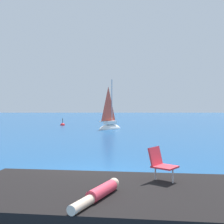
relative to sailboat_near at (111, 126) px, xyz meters
name	(u,v)px	position (x,y,z in m)	size (l,w,h in m)	color
ground_plane	(101,176)	(-0.19, -19.12, -0.30)	(160.00, 160.00, 0.00)	navy
shore_ledge	(120,203)	(0.38, -22.80, 0.01)	(6.92, 3.24, 0.63)	black
boulder_seaward	(125,196)	(0.54, -21.36, -0.30)	(1.24, 0.99, 0.68)	black
boulder_inland	(109,194)	(0.11, -21.15, -0.30)	(0.99, 0.79, 0.54)	black
sailboat_near	(111,126)	(0.00, 0.00, 0.00)	(2.70, 2.80, 5.52)	white
person_sunbather	(100,193)	(-0.04, -23.47, 0.44)	(0.91, 1.64, 0.25)	#DB384C
beach_chair	(161,162)	(1.38, -22.13, 0.77)	(0.76, 0.75, 0.80)	#E03342
marker_buoy	(63,125)	(-5.66, 5.25, -0.29)	(0.56, 0.56, 1.13)	red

